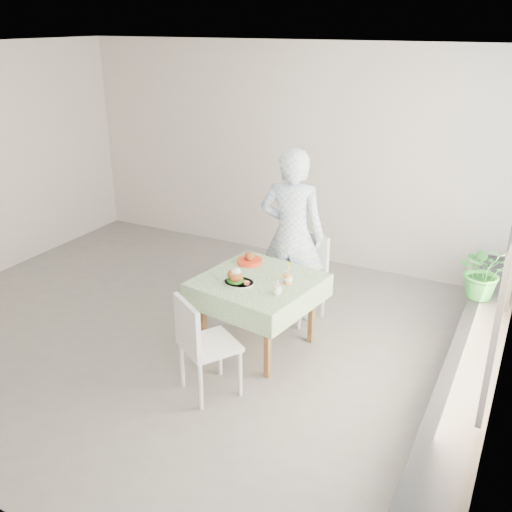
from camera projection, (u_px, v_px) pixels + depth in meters
The scene contains 13 objects.
floor at pixel (185, 333), 5.95m from camera, with size 6.00×6.00×0.00m, color slate.
ceiling at pixel (169, 48), 4.87m from camera, with size 6.00×6.00×0.00m, color white.
wall_back at pixel (287, 153), 7.46m from camera, with size 6.00×0.02×2.80m, color beige.
window_ledge at pixel (468, 386), 4.67m from camera, with size 0.40×4.80×0.50m, color black.
cafe_table at pixel (258, 305), 5.53m from camera, with size 1.19×1.19×0.74m.
chair_far at pixel (300, 292), 6.18m from camera, with size 0.56×0.56×0.93m.
chair_near at pixel (209, 364), 4.91m from camera, with size 0.60×0.60×0.93m.
diner at pixel (292, 235), 5.97m from camera, with size 0.68×0.45×1.87m, color #93B8EC.
main_dish at pixel (237, 278), 5.32m from camera, with size 0.29×0.29×0.15m.
juice_cup_orange at pixel (288, 278), 5.30m from camera, with size 0.09×0.09×0.26m.
juice_cup_lemonade at pixel (277, 288), 5.10m from camera, with size 0.09×0.09×0.24m.
second_dish at pixel (250, 260), 5.76m from camera, with size 0.25×0.25×0.12m.
potted_plant at pixel (484, 271), 5.50m from camera, with size 0.51×0.44×0.56m, color #2C832B.
Camera 1 is at (3.04, -4.26, 3.04)m, focal length 40.00 mm.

